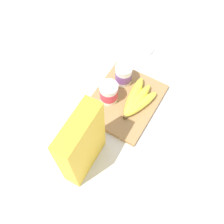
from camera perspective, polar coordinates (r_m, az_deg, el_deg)
The scene contains 7 objects.
ground_plane at distance 1.02m, azimuth 2.68°, elevation 2.11°, with size 2.40×2.40×0.00m, color silver.
cutting_board at distance 1.01m, azimuth 2.70°, elevation 2.37°, with size 0.29×0.24×0.02m, color #A37A4C.
cereal_box at distance 0.80m, azimuth -6.29°, elevation -7.12°, with size 0.17×0.06×0.27m, color yellow.
yogurt_cup_front at distance 0.97m, azimuth -0.70°, elevation 4.14°, with size 0.07×0.07×0.08m.
yogurt_cup_back at distance 1.02m, azimuth 2.49°, elevation 7.94°, with size 0.06×0.06×0.09m.
banana_bunch at distance 0.99m, azimuth 5.36°, elevation 2.65°, with size 0.19×0.11×0.04m.
spoon at distance 1.16m, azimuth 7.74°, elevation 11.90°, with size 0.13×0.03×0.01m.
Camera 1 is at (-0.48, -0.23, 0.87)m, focal length 42.74 mm.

